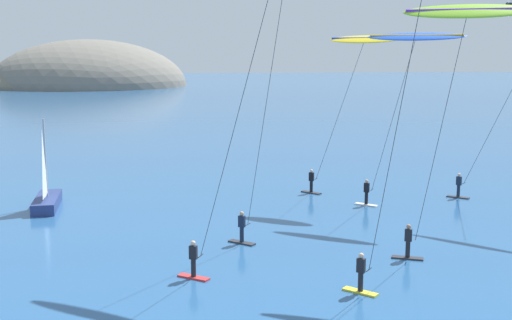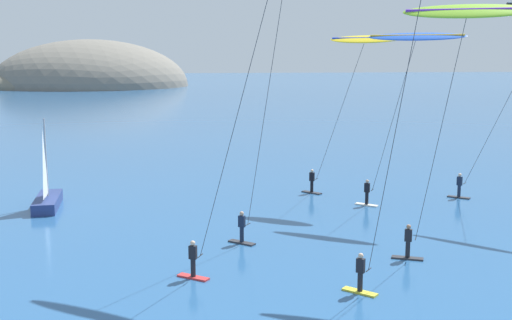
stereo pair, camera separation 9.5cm
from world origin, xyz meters
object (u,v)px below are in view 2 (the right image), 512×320
at_px(sailboat_near, 48,197).
at_px(kitesurfer_yellow, 360,52).
at_px(kitesurfer_blue, 412,50).
at_px(kitesurfer_lime, 462,33).

relative_size(sailboat_near, kitesurfer_yellow, 0.54).
bearing_deg(kitesurfer_blue, kitesurfer_yellow, 120.03).
bearing_deg(kitesurfer_lime, kitesurfer_blue, 81.20).
bearing_deg(kitesurfer_blue, kitesurfer_lime, -98.80).
relative_size(sailboat_near, kitesurfer_blue, 0.54).
bearing_deg(kitesurfer_yellow, kitesurfer_blue, -59.97).
distance_m(sailboat_near, kitesurfer_lime, 27.18).
distance_m(kitesurfer_blue, kitesurfer_yellow, 4.30).
xyz_separation_m(sailboat_near, kitesurfer_yellow, (20.49, 0.12, 9.21)).
relative_size(kitesurfer_blue, kitesurfer_lime, 0.92).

